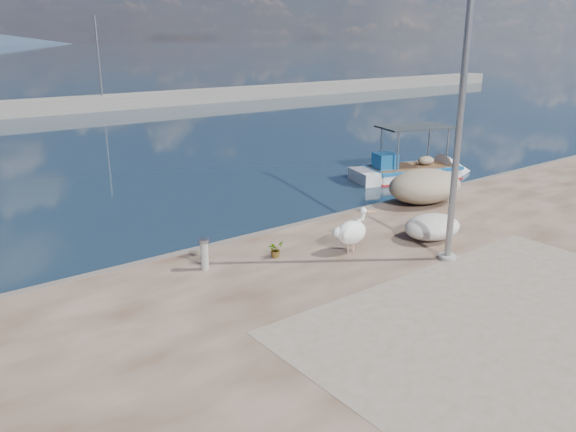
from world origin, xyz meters
The scene contains 9 objects.
ground centered at (0.00, 0.00, 0.00)m, with size 1400.00×1400.00×0.00m, color #162635.
quay_patch centered at (1.00, -3.00, 0.50)m, with size 9.00×7.00×0.01m, color gray.
boat_right centered at (9.99, 8.15, 0.21)m, with size 5.75×3.30×2.63m.
pelican centered at (0.97, 2.37, 1.05)m, with size 1.23×0.80×1.17m.
lamp_post centered at (2.56, 0.59, 3.80)m, with size 0.44×0.96×7.00m.
bollard_near centered at (-2.62, 3.64, 0.92)m, with size 0.25×0.25×0.77m.
potted_plant centered at (-0.79, 3.27, 0.71)m, with size 0.38×0.33×0.43m, color #33722D.
net_pile_c centered at (6.15, 4.29, 1.05)m, with size 2.80×2.00×1.10m, color tan.
net_pile_d centered at (3.47, 1.79, 0.83)m, with size 1.74×1.30×0.65m, color silver.
Camera 1 is at (-8.54, -7.43, 5.78)m, focal length 35.00 mm.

